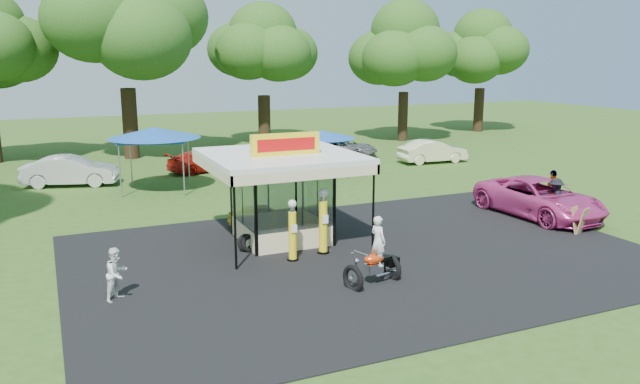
# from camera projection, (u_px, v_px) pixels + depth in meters

# --- Properties ---
(ground) EXTENTS (120.00, 120.00, 0.00)m
(ground) POSITION_uv_depth(u_px,v_px,m) (394.00, 274.00, 20.15)
(ground) COLOR #304E18
(ground) RESTS_ON ground
(asphalt_apron) EXTENTS (20.00, 14.00, 0.04)m
(asphalt_apron) POSITION_uv_depth(u_px,v_px,m) (365.00, 256.00, 21.94)
(asphalt_apron) COLOR black
(asphalt_apron) RESTS_ON ground
(gas_station_kiosk) EXTENTS (5.40, 5.40, 4.18)m
(gas_station_kiosk) POSITION_uv_depth(u_px,v_px,m) (281.00, 195.00, 23.44)
(gas_station_kiosk) COLOR white
(gas_station_kiosk) RESTS_ON ground
(gas_pump_left) EXTENTS (0.40, 0.40, 2.17)m
(gas_pump_left) POSITION_uv_depth(u_px,v_px,m) (293.00, 232.00, 21.24)
(gas_pump_left) COLOR black
(gas_pump_left) RESTS_ON ground
(gas_pump_right) EXTENTS (0.45, 0.45, 2.39)m
(gas_pump_right) POSITION_uv_depth(u_px,v_px,m) (323.00, 223.00, 21.99)
(gas_pump_right) COLOR black
(gas_pump_right) RESTS_ON ground
(motorcycle) EXTENTS (1.97, 1.27, 2.24)m
(motorcycle) POSITION_uv_depth(u_px,v_px,m) (376.00, 257.00, 19.17)
(motorcycle) COLOR black
(motorcycle) RESTS_ON ground
(spare_tires) EXTENTS (0.82, 0.55, 0.68)m
(spare_tires) POSITION_uv_depth(u_px,v_px,m) (248.00, 243.00, 22.37)
(spare_tires) COLOR black
(spare_tires) RESTS_ON ground
(a_frame_sign) EXTENTS (0.65, 0.74, 1.07)m
(a_frame_sign) POSITION_uv_depth(u_px,v_px,m) (579.00, 221.00, 24.59)
(a_frame_sign) COLOR #593819
(a_frame_sign) RESTS_ON ground
(kiosk_car) EXTENTS (2.82, 1.13, 0.96)m
(kiosk_car) POSITION_uv_depth(u_px,v_px,m) (263.00, 215.00, 25.68)
(kiosk_car) COLOR yellow
(kiosk_car) RESTS_ON ground
(pink_sedan) EXTENTS (3.07, 6.17, 1.68)m
(pink_sedan) POSITION_uv_depth(u_px,v_px,m) (539.00, 198.00, 27.19)
(pink_sedan) COLOR #D03887
(pink_sedan) RESTS_ON ground
(spectator_west) EXTENTS (0.97, 0.95, 1.58)m
(spectator_west) POSITION_uv_depth(u_px,v_px,m) (117.00, 274.00, 17.89)
(spectator_west) COLOR white
(spectator_west) RESTS_ON ground
(spectator_east_a) EXTENTS (1.33, 1.27, 1.81)m
(spectator_east_a) POSITION_uv_depth(u_px,v_px,m) (555.00, 199.00, 26.73)
(spectator_east_a) COLOR black
(spectator_east_a) RESTS_ON ground
(spectator_east_b) EXTENTS (1.14, 0.68, 1.82)m
(spectator_east_b) POSITION_uv_depth(u_px,v_px,m) (553.00, 189.00, 28.57)
(spectator_east_b) COLOR gray
(spectator_east_b) RESTS_ON ground
(bg_car_a) EXTENTS (5.21, 2.99, 1.62)m
(bg_car_a) POSITION_uv_depth(u_px,v_px,m) (70.00, 171.00, 33.70)
(bg_car_a) COLOR beige
(bg_car_a) RESTS_ON ground
(bg_car_b) EXTENTS (4.75, 2.98, 1.28)m
(bg_car_b) POSITION_uv_depth(u_px,v_px,m) (203.00, 161.00, 37.78)
(bg_car_b) COLOR red
(bg_car_b) RESTS_ON ground
(bg_car_c) EXTENTS (4.74, 2.61, 1.53)m
(bg_car_c) POSITION_uv_depth(u_px,v_px,m) (277.00, 156.00, 38.95)
(bg_car_c) COLOR #AEACB1
(bg_car_c) RESTS_ON ground
(bg_car_d) EXTENTS (4.97, 4.82, 1.32)m
(bg_car_d) POSITION_uv_depth(u_px,v_px,m) (343.00, 148.00, 43.14)
(bg_car_d) COLOR slate
(bg_car_d) RESTS_ON ground
(bg_car_e) EXTENTS (4.63, 1.86, 1.50)m
(bg_car_e) POSITION_uv_depth(u_px,v_px,m) (433.00, 151.00, 40.95)
(bg_car_e) COLOR beige
(bg_car_e) RESTS_ON ground
(tent_west) EXTENTS (4.73, 4.73, 3.30)m
(tent_west) POSITION_uv_depth(u_px,v_px,m) (154.00, 133.00, 32.11)
(tent_west) COLOR gray
(tent_west) RESTS_ON ground
(tent_east) EXTENTS (3.83, 3.83, 2.67)m
(tent_east) POSITION_uv_depth(u_px,v_px,m) (322.00, 135.00, 36.06)
(tent_east) COLOR gray
(tent_east) RESTS_ON ground
(oak_far_c) EXTENTS (11.43, 11.43, 13.48)m
(oak_far_c) POSITION_uv_depth(u_px,v_px,m) (124.00, 30.00, 41.08)
(oak_far_c) COLOR black
(oak_far_c) RESTS_ON ground
(oak_far_d) EXTENTS (8.98, 8.98, 10.69)m
(oak_far_d) POSITION_uv_depth(u_px,v_px,m) (263.00, 57.00, 48.11)
(oak_far_d) COLOR black
(oak_far_d) RESTS_ON ground
(oak_far_e) EXTENTS (9.31, 9.31, 11.09)m
(oak_far_e) POSITION_uv_depth(u_px,v_px,m) (405.00, 53.00, 50.15)
(oak_far_e) COLOR black
(oak_far_e) RESTS_ON ground
(oak_far_f) EXTENTS (8.95, 8.95, 10.78)m
(oak_far_f) POSITION_uv_depth(u_px,v_px,m) (482.00, 55.00, 56.54)
(oak_far_f) COLOR black
(oak_far_f) RESTS_ON ground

